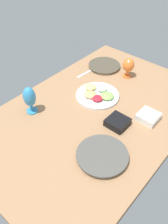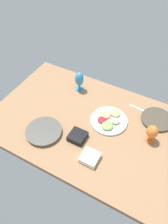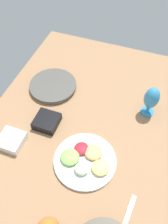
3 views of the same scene
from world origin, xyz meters
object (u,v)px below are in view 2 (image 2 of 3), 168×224
dinner_plate_right (157,119)px  hurricane_glass_blue (79,80)px  fruit_platter (109,120)px  dinner_plate_left (44,131)px  hurricane_glass_orange (152,132)px  square_bowl_white (90,157)px  square_bowl_black (77,136)px

dinner_plate_right → hurricane_glass_blue: bearing=178.1°
dinner_plate_right → fruit_platter: size_ratio=0.86×
dinner_plate_right → fruit_platter: bearing=-149.6°
dinner_plate_left → hurricane_glass_blue: hurricane_glass_blue is taller
dinner_plate_left → hurricane_glass_blue: 58.53cm
hurricane_glass_orange → square_bowl_white: hurricane_glass_orange is taller
dinner_plate_right → square_bowl_black: size_ratio=2.09×
hurricane_glass_blue → hurricane_glass_orange: size_ratio=1.24×
dinner_plate_left → square_bowl_black: 26.93cm
hurricane_glass_orange → dinner_plate_left: bearing=-156.0°
hurricane_glass_blue → hurricane_glass_orange: 79.34cm
dinner_plate_left → dinner_plate_right: 92.33cm
fruit_platter → dinner_plate_right: bearing=30.4°
square_bowl_white → square_bowl_black: 20.71cm
fruit_platter → hurricane_glass_blue: hurricane_glass_blue is taller
dinner_plate_left → hurricane_glass_orange: hurricane_glass_orange is taller
fruit_platter → hurricane_glass_orange: (34.95, -1.82, 7.90)cm
hurricane_glass_blue → square_bowl_black: size_ratio=1.54×
fruit_platter → square_bowl_black: size_ratio=2.43×
dinner_plate_right → hurricane_glass_blue: size_ratio=1.35×
dinner_plate_left → dinner_plate_right: (74.06, 55.14, -0.45)cm
fruit_platter → hurricane_glass_blue: 47.41cm
fruit_platter → square_bowl_white: (2.79, -38.74, 0.79)cm
hurricane_glass_blue → square_bowl_black: bearing=-62.0°
dinner_plate_left → square_bowl_black: (25.64, 8.15, 1.05)cm
dinner_plate_left → dinner_plate_right: dinner_plate_left is taller
dinner_plate_left → fruit_platter: fruit_platter is taller
square_bowl_white → square_bowl_black: square_bowl_black is taller
hurricane_glass_orange → square_bowl_white: (-32.16, -36.93, -7.10)cm
square_bowl_white → hurricane_glass_blue: bearing=125.2°
dinner_plate_left → square_bowl_white: size_ratio=2.31×
dinner_plate_left → hurricane_glass_orange: bearing=24.0°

